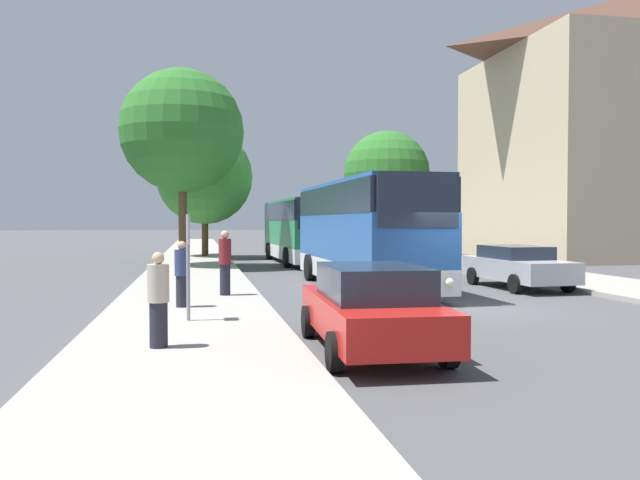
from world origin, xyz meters
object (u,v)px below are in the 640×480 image
object	(u,v)px
bus_front	(363,232)
parked_car_left_curb	(371,307)
bus_middle	(300,230)
bus_stop_sign	(188,254)
pedestrian_waiting_far	(182,274)
parked_car_right_near	(517,266)
tree_left_far	(182,131)
pedestrian_waiting_near	(158,300)
pedestrian_walking_back	(225,262)
parked_car_right_far	(367,244)
tree_left_near	(205,177)
tree_right_near	(387,174)

from	to	relation	value
bus_front	parked_car_left_curb	bearing A→B (deg)	-105.55
bus_middle	bus_stop_sign	world-z (taller)	bus_middle
bus_front	pedestrian_waiting_far	bearing A→B (deg)	-142.60
parked_car_right_near	tree_left_far	xyz separation A→B (m)	(-11.31, 11.30, 5.81)
bus_middle	pedestrian_waiting_far	xyz separation A→B (m)	(-5.83, -17.75, -0.84)
parked_car_left_curb	tree_left_far	xyz separation A→B (m)	(-3.65, 20.25, 5.79)
parked_car_left_curb	bus_stop_sign	xyz separation A→B (m)	(-3.15, 3.12, 0.78)
bus_middle	pedestrian_waiting_far	size ratio (longest dim) A/B	6.87
bus_stop_sign	tree_left_far	xyz separation A→B (m)	(-0.50, 17.13, 5.01)
bus_front	pedestrian_waiting_near	xyz separation A→B (m)	(-6.16, -9.68, -0.95)
parked_car_left_curb	pedestrian_walking_back	xyz separation A→B (m)	(-2.18, 7.58, 0.31)
bus_middle	parked_car_right_near	world-z (taller)	bus_middle
bus_stop_sign	pedestrian_waiting_near	distance (m)	2.90
pedestrian_waiting_near	parked_car_right_far	bearing A→B (deg)	2.70
pedestrian_waiting_near	parked_car_right_near	bearing A→B (deg)	-27.76
parked_car_right_far	pedestrian_waiting_near	size ratio (longest dim) A/B	2.80
parked_car_left_curb	tree_left_near	distance (m)	28.86
bus_stop_sign	pedestrian_waiting_near	bearing A→B (deg)	-99.13
tree_left_near	tree_left_far	size ratio (longest dim) A/B	0.83
pedestrian_waiting_far	tree_left_near	distance (m)	23.51
pedestrian_waiting_near	tree_left_far	size ratio (longest dim) A/B	0.17
bus_middle	tree_right_near	distance (m)	17.05
bus_stop_sign	tree_left_near	size ratio (longest dim) A/B	0.29
parked_car_left_curb	parked_car_right_near	world-z (taller)	parked_car_left_curb
parked_car_right_near	tree_right_near	distance (m)	28.61
bus_front	parked_car_right_far	world-z (taller)	bus_front
bus_front	bus_middle	world-z (taller)	bus_front
pedestrian_walking_back	tree_right_near	size ratio (longest dim) A/B	0.20
bus_front	pedestrian_waiting_far	size ratio (longest dim) A/B	6.32
parked_car_right_far	tree_right_near	world-z (taller)	tree_right_near
parked_car_right_near	pedestrian_waiting_near	world-z (taller)	pedestrian_waiting_near
tree_right_near	pedestrian_waiting_near	bearing A→B (deg)	-112.73
parked_car_right_far	tree_right_near	xyz separation A→B (m)	(3.93, 8.46, 5.21)
tree_left_far	bus_front	bearing A→B (deg)	-58.78
pedestrian_waiting_far	parked_car_right_far	bearing A→B (deg)	40.01
pedestrian_waiting_far	tree_left_near	world-z (taller)	tree_left_near
bus_middle	tree_right_near	size ratio (longest dim) A/B	1.21
pedestrian_waiting_far	tree_left_far	xyz separation A→B (m)	(-0.32, 14.95, 5.61)
parked_car_left_curb	pedestrian_waiting_far	xyz separation A→B (m)	(-3.33, 5.30, 0.19)
pedestrian_walking_back	tree_left_near	distance (m)	21.23
bus_stop_sign	parked_car_right_near	bearing A→B (deg)	28.35
bus_front	tree_right_near	size ratio (longest dim) A/B	1.12
pedestrian_waiting_far	tree_left_near	size ratio (longest dim) A/B	0.21
bus_front	tree_left_far	world-z (taller)	tree_left_far
pedestrian_walking_back	parked_car_right_far	bearing A→B (deg)	54.39
bus_front	parked_car_left_curb	size ratio (longest dim) A/B	2.19
parked_car_right_near	pedestrian_waiting_near	size ratio (longest dim) A/B	2.94
bus_stop_sign	parked_car_left_curb	bearing A→B (deg)	-44.77
bus_front	pedestrian_waiting_near	distance (m)	11.51
parked_car_left_curb	tree_right_near	world-z (taller)	tree_right_near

